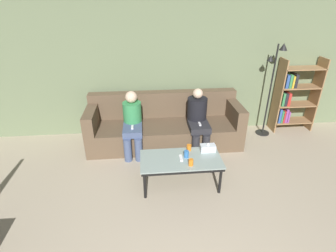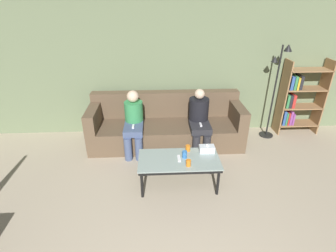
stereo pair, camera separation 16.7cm
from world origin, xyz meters
name	(u,v)px [view 1 (the left image)]	position (x,y,z in m)	size (l,w,h in m)	color
wall_back	(162,67)	(0.00, 3.71, 1.30)	(12.00, 0.06, 2.60)	#707F5B
couch	(165,126)	(0.00, 3.21, 0.32)	(2.74, 0.89, 0.90)	brown
coffee_table	(181,161)	(0.12, 1.93, 0.41)	(1.14, 0.58, 0.45)	#8C9E99
cup_near_left	(189,148)	(0.27, 2.14, 0.49)	(0.07, 0.07, 0.09)	orange
cup_near_right	(186,154)	(0.20, 1.96, 0.50)	(0.07, 0.07, 0.10)	#3372BF
cup_far_center	(191,162)	(0.23, 1.76, 0.50)	(0.07, 0.07, 0.09)	orange
tissue_box	(208,148)	(0.54, 2.09, 0.50)	(0.22, 0.12, 0.13)	silver
game_remote	(181,158)	(0.12, 1.93, 0.46)	(0.04, 0.15, 0.02)	white
bookshelf	(291,97)	(2.53, 3.48, 0.71)	(0.80, 0.32, 1.46)	#9E754C
standing_lamp	(272,81)	(2.01, 3.34, 1.08)	(0.31, 0.26, 1.76)	black
seated_person_left_end	(132,121)	(-0.57, 2.97, 0.56)	(0.32, 0.69, 1.06)	#47567A
seated_person_mid_left	(198,118)	(0.57, 2.98, 0.57)	(0.35, 0.69, 1.07)	#28282D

